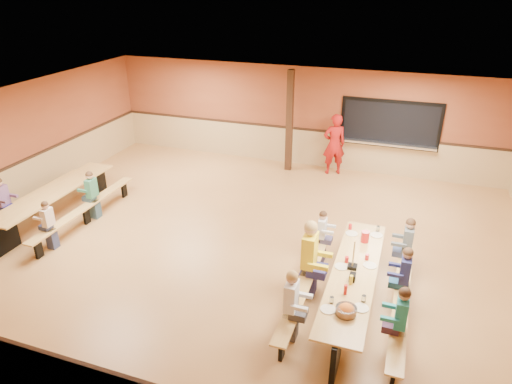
% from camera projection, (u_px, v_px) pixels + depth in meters
% --- Properties ---
extents(ground, '(12.00, 12.00, 0.00)m').
position_uv_depth(ground, '(243.00, 242.00, 10.14)').
color(ground, '#A26F3D').
rests_on(ground, ground).
extents(room_envelope, '(12.04, 10.04, 3.02)m').
position_uv_depth(room_envelope, '(243.00, 214.00, 9.85)').
color(room_envelope, brown).
rests_on(room_envelope, ground).
extents(kitchen_pass_through, '(2.78, 0.28, 1.38)m').
position_uv_depth(kitchen_pass_through, '(390.00, 126.00, 12.96)').
color(kitchen_pass_through, black).
rests_on(kitchen_pass_through, ground).
extents(structural_post, '(0.18, 0.18, 3.00)m').
position_uv_depth(structural_post, '(290.00, 122.00, 13.31)').
color(structural_post, black).
rests_on(structural_post, ground).
extents(cafeteria_table_main, '(1.91, 3.70, 0.74)m').
position_uv_depth(cafeteria_table_main, '(353.00, 283.00, 7.91)').
color(cafeteria_table_main, tan).
rests_on(cafeteria_table_main, ground).
extents(cafeteria_table_second, '(1.91, 3.70, 0.74)m').
position_uv_depth(cafeteria_table_second, '(56.00, 198.00, 10.92)').
color(cafeteria_table_second, tan).
rests_on(cafeteria_table_second, ground).
extents(seated_child_white_left, '(0.40, 0.32, 1.26)m').
position_uv_depth(seated_child_white_left, '(291.00, 306.00, 7.20)').
color(seated_child_white_left, white).
rests_on(seated_child_white_left, ground).
extents(seated_adult_yellow, '(0.50, 0.41, 1.49)m').
position_uv_depth(seated_adult_yellow, '(309.00, 259.00, 8.20)').
color(seated_adult_yellow, yellow).
rests_on(seated_adult_yellow, ground).
extents(seated_child_grey_left, '(0.33, 0.27, 1.12)m').
position_uv_depth(seated_child_grey_left, '(322.00, 236.00, 9.26)').
color(seated_child_grey_left, white).
rests_on(seated_child_grey_left, ground).
extents(seated_child_teal_right, '(0.38, 0.31, 1.23)m').
position_uv_depth(seated_child_teal_right, '(400.00, 323.00, 6.88)').
color(seated_child_teal_right, teal).
rests_on(seated_child_teal_right, ground).
extents(seated_child_navy_right, '(0.37, 0.30, 1.21)m').
position_uv_depth(seated_child_navy_right, '(404.00, 279.00, 7.88)').
color(seated_child_navy_right, navy).
rests_on(seated_child_navy_right, ground).
extents(seated_child_char_right, '(0.38, 0.31, 1.24)m').
position_uv_depth(seated_child_char_right, '(407.00, 248.00, 8.76)').
color(seated_child_char_right, '#535C5F').
rests_on(seated_child_char_right, ground).
extents(seated_child_purple_sec, '(0.38, 0.31, 1.22)m').
position_uv_depth(seated_child_purple_sec, '(4.00, 203.00, 10.50)').
color(seated_child_purple_sec, slate).
rests_on(seated_child_purple_sec, ground).
extents(seated_child_green_sec, '(0.36, 0.30, 1.19)m').
position_uv_depth(seated_child_green_sec, '(93.00, 195.00, 10.92)').
color(seated_child_green_sec, '#367A5C').
rests_on(seated_child_green_sec, ground).
extents(seated_child_tan_sec, '(0.32, 0.26, 1.10)m').
position_uv_depth(seated_child_tan_sec, '(49.00, 225.00, 9.69)').
color(seated_child_tan_sec, beige).
rests_on(seated_child_tan_sec, ground).
extents(standing_woman, '(0.78, 0.68, 1.82)m').
position_uv_depth(standing_woman, '(334.00, 144.00, 13.30)').
color(standing_woman, '#A21412').
rests_on(standing_woman, ground).
extents(punch_pitcher, '(0.16, 0.16, 0.22)m').
position_uv_depth(punch_pitcher, '(365.00, 237.00, 8.69)').
color(punch_pitcher, red).
rests_on(punch_pitcher, cafeteria_table_main).
extents(chip_bowl, '(0.32, 0.32, 0.15)m').
position_uv_depth(chip_bowl, '(346.00, 310.00, 6.84)').
color(chip_bowl, orange).
rests_on(chip_bowl, cafeteria_table_main).
extents(napkin_dispenser, '(0.10, 0.14, 0.13)m').
position_uv_depth(napkin_dispenser, '(352.00, 277.00, 7.60)').
color(napkin_dispenser, black).
rests_on(napkin_dispenser, cafeteria_table_main).
extents(condiment_mustard, '(0.06, 0.06, 0.17)m').
position_uv_depth(condiment_mustard, '(351.00, 280.00, 7.50)').
color(condiment_mustard, yellow).
rests_on(condiment_mustard, cafeteria_table_main).
extents(condiment_ketchup, '(0.06, 0.06, 0.17)m').
position_uv_depth(condiment_ketchup, '(346.00, 290.00, 7.26)').
color(condiment_ketchup, '#B2140F').
rests_on(condiment_ketchup, cafeteria_table_main).
extents(table_paddle, '(0.16, 0.16, 0.56)m').
position_uv_depth(table_paddle, '(353.00, 261.00, 7.89)').
color(table_paddle, black).
rests_on(table_paddle, cafeteria_table_main).
extents(place_settings, '(0.65, 3.30, 0.11)m').
position_uv_depth(place_settings, '(354.00, 270.00, 7.80)').
color(place_settings, beige).
rests_on(place_settings, cafeteria_table_main).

